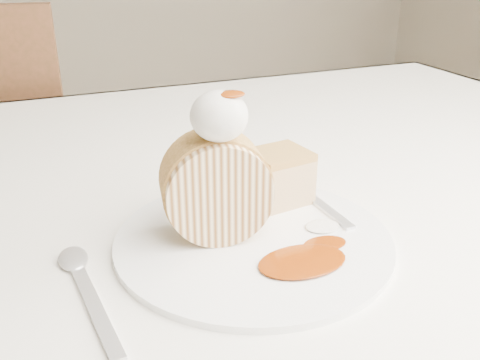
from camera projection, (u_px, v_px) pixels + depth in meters
name	position (u px, v px, depth m)	size (l,w,h in m)	color
table	(207.00, 232.00, 0.72)	(1.40, 0.90, 0.75)	white
plate	(253.00, 240.00, 0.52)	(0.27, 0.27, 0.01)	white
roulade_slice	(217.00, 188.00, 0.51)	(0.10, 0.10, 0.05)	#FBE2AF
cake_chunk	(279.00, 180.00, 0.58)	(0.06, 0.05, 0.05)	tan
whipped_cream	(219.00, 116.00, 0.47)	(0.05, 0.05, 0.05)	white
caramel_drizzle	(230.00, 88.00, 0.46)	(0.03, 0.02, 0.01)	#7E2C05
caramel_pool	(302.00, 261.00, 0.48)	(0.08, 0.05, 0.00)	#7E2C05
fork	(321.00, 205.00, 0.58)	(0.02, 0.16, 0.00)	silver
spoon	(96.00, 311.00, 0.42)	(0.02, 0.16, 0.00)	silver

